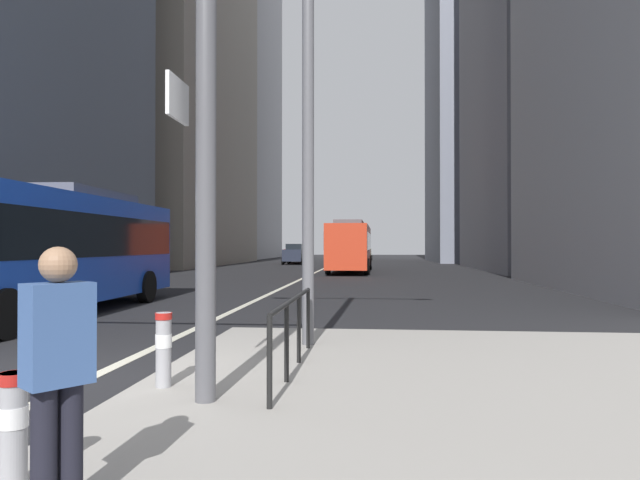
# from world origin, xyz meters

# --- Properties ---
(ground_plane) EXTENTS (160.00, 160.00, 0.00)m
(ground_plane) POSITION_xyz_m (0.00, 20.00, 0.00)
(ground_plane) COLOR black
(median_island) EXTENTS (9.00, 10.00, 0.15)m
(median_island) POSITION_xyz_m (5.50, -1.00, 0.07)
(median_island) COLOR gray
(median_island) RESTS_ON ground
(lane_centre_line) EXTENTS (0.20, 80.00, 0.01)m
(lane_centre_line) POSITION_xyz_m (0.00, 30.00, 0.01)
(lane_centre_line) COLOR beige
(lane_centre_line) RESTS_ON ground
(office_tower_left_far) EXTENTS (11.00, 19.03, 52.16)m
(office_tower_left_far) POSITION_xyz_m (-16.00, 70.73, 26.08)
(office_tower_left_far) COLOR #9E9EA3
(office_tower_left_far) RESTS_ON ground
(office_tower_right_mid) EXTENTS (10.93, 18.15, 33.04)m
(office_tower_right_mid) POSITION_xyz_m (17.00, 35.15, 16.52)
(office_tower_right_mid) COLOR gray
(office_tower_right_mid) RESTS_ON ground
(office_tower_right_far) EXTENTS (13.36, 16.48, 40.77)m
(office_tower_right_far) POSITION_xyz_m (17.00, 56.89, 20.38)
(office_tower_right_far) COLOR slate
(office_tower_right_far) RESTS_ON ground
(city_bus_blue_oncoming) EXTENTS (2.85, 11.31, 3.40)m
(city_bus_blue_oncoming) POSITION_xyz_m (-4.48, 6.52, 1.84)
(city_bus_blue_oncoming) COLOR blue
(city_bus_blue_oncoming) RESTS_ON ground
(city_bus_red_receding) EXTENTS (2.80, 11.67, 3.40)m
(city_bus_red_receding) POSITION_xyz_m (2.29, 31.04, 1.84)
(city_bus_red_receding) COLOR red
(city_bus_red_receding) RESTS_ON ground
(car_oncoming_mid) EXTENTS (2.20, 4.22, 1.94)m
(car_oncoming_mid) POSITION_xyz_m (-4.12, 50.59, 0.99)
(car_oncoming_mid) COLOR maroon
(car_oncoming_mid) RESTS_ON ground
(car_receding_near) EXTENTS (2.10, 4.34, 1.94)m
(car_receding_near) POSITION_xyz_m (2.18, 57.90, 0.99)
(car_receding_near) COLOR #B2A899
(car_receding_near) RESTS_ON ground
(car_receding_far) EXTENTS (2.16, 4.46, 1.94)m
(car_receding_far) POSITION_xyz_m (2.60, 58.53, 0.99)
(car_receding_far) COLOR gold
(car_receding_far) RESTS_ON ground
(car_oncoming_far) EXTENTS (2.12, 4.36, 1.94)m
(car_oncoming_far) POSITION_xyz_m (-3.60, 46.00, 0.99)
(car_oncoming_far) COLOR #232838
(car_oncoming_far) RESTS_ON ground
(traffic_signal_gantry) EXTENTS (6.08, 0.65, 6.00)m
(traffic_signal_gantry) POSITION_xyz_m (0.04, -1.35, 4.11)
(traffic_signal_gantry) COLOR #515156
(traffic_signal_gantry) RESTS_ON median_island
(street_lamp_post) EXTENTS (5.50, 0.32, 8.00)m
(street_lamp_post) POSITION_xyz_m (2.76, 2.20, 5.28)
(street_lamp_post) COLOR #56565B
(street_lamp_post) RESTS_ON median_island
(bollard_left) EXTENTS (0.20, 0.20, 0.79)m
(bollard_left) POSITION_xyz_m (1.40, -3.58, 0.59)
(bollard_left) COLOR #99999E
(bollard_left) RESTS_ON median_island
(bollard_right) EXTENTS (0.20, 0.20, 0.87)m
(bollard_right) POSITION_xyz_m (1.39, -0.79, 0.64)
(bollard_right) COLOR #99999E
(bollard_right) RESTS_ON median_island
(pedestrian_railing) EXTENTS (0.06, 3.46, 0.98)m
(pedestrian_railing) POSITION_xyz_m (2.80, 0.15, 0.85)
(pedestrian_railing) COLOR black
(pedestrian_railing) RESTS_ON median_island
(pedestrian_waiting) EXTENTS (0.42, 0.45, 1.66)m
(pedestrian_waiting) POSITION_xyz_m (1.93, -3.94, 1.07)
(pedestrian_waiting) COLOR black
(pedestrian_waiting) RESTS_ON median_island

